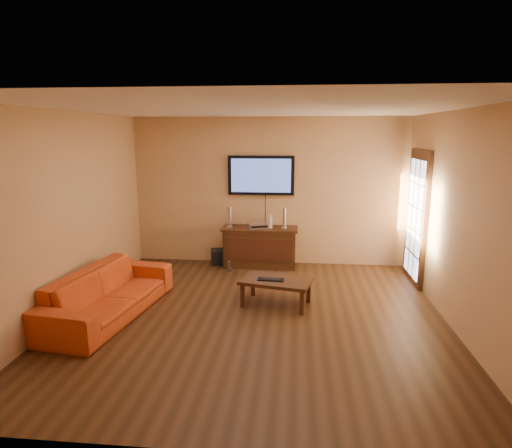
# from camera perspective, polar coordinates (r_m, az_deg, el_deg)

# --- Properties ---
(ground_plane) EXTENTS (5.00, 5.00, 0.00)m
(ground_plane) POSITION_cam_1_polar(r_m,az_deg,el_deg) (5.85, -0.10, -12.27)
(ground_plane) COLOR #351F0E
(ground_plane) RESTS_ON ground
(room_walls) EXTENTS (5.00, 5.00, 5.00)m
(room_walls) POSITION_cam_1_polar(r_m,az_deg,el_deg) (6.00, 0.49, 5.14)
(room_walls) COLOR tan
(room_walls) RESTS_ON ground
(french_door) EXTENTS (0.07, 1.02, 2.22)m
(french_door) POSITION_cam_1_polar(r_m,az_deg,el_deg) (7.39, 20.59, 0.67)
(french_door) COLOR #341A0B
(french_door) RESTS_ON ground
(media_console) EXTENTS (1.37, 0.52, 0.73)m
(media_console) POSITION_cam_1_polar(r_m,az_deg,el_deg) (7.84, 0.52, -3.06)
(media_console) COLOR #341A0B
(media_console) RESTS_ON ground
(television) EXTENTS (1.21, 0.08, 0.71)m
(television) POSITION_cam_1_polar(r_m,az_deg,el_deg) (7.82, 0.68, 6.49)
(television) COLOR black
(television) RESTS_ON ground
(coffee_table) EXTENTS (1.07, 0.78, 0.38)m
(coffee_table) POSITION_cam_1_polar(r_m,az_deg,el_deg) (6.12, 2.70, -7.80)
(coffee_table) COLOR #341A0B
(coffee_table) RESTS_ON ground
(sofa) EXTENTS (0.93, 2.23, 0.84)m
(sofa) POSITION_cam_1_polar(r_m,az_deg,el_deg) (6.07, -19.10, -7.74)
(sofa) COLOR #C84316
(sofa) RESTS_ON ground
(speaker_left) EXTENTS (0.10, 0.10, 0.38)m
(speaker_left) POSITION_cam_1_polar(r_m,az_deg,el_deg) (7.78, -3.51, 0.84)
(speaker_left) COLOR silver
(speaker_left) RESTS_ON media_console
(speaker_right) EXTENTS (0.10, 0.10, 0.36)m
(speaker_right) POSITION_cam_1_polar(r_m,az_deg,el_deg) (7.68, 3.81, 0.65)
(speaker_right) COLOR silver
(speaker_right) RESTS_ON media_console
(av_receiver) EXTENTS (0.42, 0.35, 0.08)m
(av_receiver) POSITION_cam_1_polar(r_m,az_deg,el_deg) (7.74, 0.28, -0.20)
(av_receiver) COLOR silver
(av_receiver) RESTS_ON media_console
(game_console) EXTENTS (0.06, 0.17, 0.23)m
(game_console) POSITION_cam_1_polar(r_m,az_deg,el_deg) (7.74, 1.99, 0.37)
(game_console) COLOR white
(game_console) RESTS_ON media_console
(subwoofer) EXTENTS (0.34, 0.34, 0.28)m
(subwoofer) POSITION_cam_1_polar(r_m,az_deg,el_deg) (8.06, -4.97, -4.36)
(subwoofer) COLOR black
(subwoofer) RESTS_ON ground
(bottle) EXTENTS (0.07, 0.07, 0.20)m
(bottle) POSITION_cam_1_polar(r_m,az_deg,el_deg) (7.67, -3.58, -5.57)
(bottle) COLOR white
(bottle) RESTS_ON ground
(keyboard) EXTENTS (0.38, 0.16, 0.02)m
(keyboard) POSITION_cam_1_polar(r_m,az_deg,el_deg) (6.06, 1.99, -7.39)
(keyboard) COLOR black
(keyboard) RESTS_ON coffee_table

